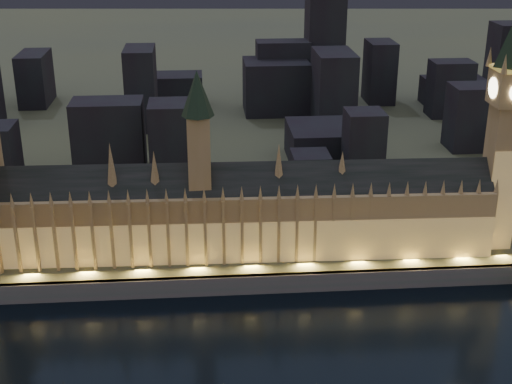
{
  "coord_description": "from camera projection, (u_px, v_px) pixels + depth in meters",
  "views": [
    {
      "loc": [
        -15.94,
        -207.59,
        144.78
      ],
      "look_at": [
        5.0,
        55.0,
        38.0
      ],
      "focal_mm": 50.0,
      "sensor_mm": 36.0,
      "label": 1
    }
  ],
  "objects": [
    {
      "name": "ground_plane",
      "position": [
        254.0,
        353.0,
        247.34
      ],
      "size": [
        2000.0,
        2000.0,
        0.0
      ],
      "primitive_type": "plane",
      "color": "black",
      "rests_on": "ground"
    },
    {
      "name": "north_bank",
      "position": [
        215.0,
        52.0,
        726.23
      ],
      "size": [
        2000.0,
        960.0,
        8.0
      ],
      "primitive_type": "cube",
      "color": "#43493B",
      "rests_on": "ground"
    },
    {
      "name": "embankment_wall",
      "position": [
        246.0,
        284.0,
        283.72
      ],
      "size": [
        2000.0,
        2.5,
        8.0
      ],
      "primitive_type": "cube",
      "color": "#445551",
      "rests_on": "ground"
    },
    {
      "name": "palace_of_westminster",
      "position": [
        247.0,
        212.0,
        294.61
      ],
      "size": [
        202.0,
        24.78,
        78.0
      ],
      "color": "olive",
      "rests_on": "north_bank"
    },
    {
      "name": "elizabeth_tower",
      "position": [
        509.0,
        106.0,
        286.53
      ],
      "size": [
        18.0,
        18.0,
        109.61
      ],
      "color": "olive",
      "rests_on": "north_bank"
    },
    {
      "name": "city_backdrop",
      "position": [
        273.0,
        92.0,
        467.38
      ],
      "size": [
        469.38,
        215.63,
        76.52
      ],
      "color": "black",
      "rests_on": "north_bank"
    }
  ]
}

